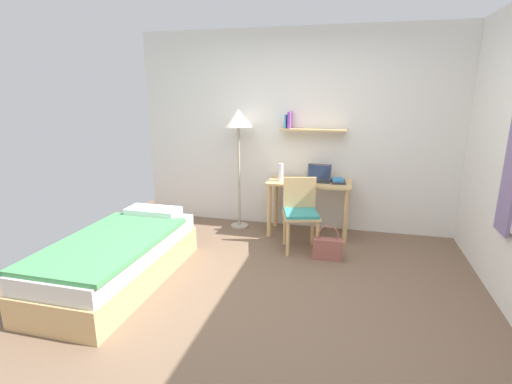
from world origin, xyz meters
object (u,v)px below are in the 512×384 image
(desk, at_px, (309,192))
(handbag, at_px, (328,248))
(bed, at_px, (118,259))
(laptop, at_px, (319,177))
(standing_lamp, at_px, (238,126))
(water_bottle, at_px, (281,172))
(desk_chair, at_px, (301,210))
(book_stack, at_px, (338,181))

(desk, bearing_deg, handbag, -66.92)
(bed, bearing_deg, laptop, 45.79)
(standing_lamp, relative_size, laptop, 5.21)
(bed, bearing_deg, water_bottle, 52.47)
(desk_chair, relative_size, laptop, 2.73)
(handbag, bearing_deg, water_bottle, 135.93)
(laptop, xyz_separation_m, water_bottle, (-0.47, -0.13, 0.06))
(bed, relative_size, handbag, 4.66)
(standing_lamp, bearing_deg, laptop, 0.63)
(desk_chair, distance_m, water_bottle, 0.63)
(book_stack, bearing_deg, water_bottle, -173.28)
(desk_chair, bearing_deg, desk, 85.20)
(desk_chair, bearing_deg, water_bottle, 128.29)
(laptop, relative_size, book_stack, 1.28)
(book_stack, distance_m, handbag, 0.95)
(laptop, relative_size, handbag, 0.77)
(laptop, bearing_deg, desk_chair, -105.93)
(bed, bearing_deg, book_stack, 41.29)
(standing_lamp, bearing_deg, water_bottle, -11.54)
(standing_lamp, distance_m, handbag, 1.93)
(standing_lamp, height_order, laptop, standing_lamp)
(desk, relative_size, desk_chair, 1.25)
(desk_chair, bearing_deg, bed, -141.63)
(bed, height_order, desk_chair, desk_chair)
(standing_lamp, relative_size, book_stack, 6.69)
(desk, relative_size, handbag, 2.63)
(desk, distance_m, book_stack, 0.39)
(desk_chair, height_order, water_bottle, water_bottle)
(water_bottle, bearing_deg, standing_lamp, 168.46)
(laptop, xyz_separation_m, book_stack, (0.24, -0.05, -0.03))
(standing_lamp, distance_m, laptop, 1.23)
(bed, xyz_separation_m, handbag, (1.95, 1.03, -0.11))
(water_bottle, xyz_separation_m, handbag, (0.67, -0.65, -0.69))
(desk_chair, bearing_deg, laptop, 74.07)
(desk_chair, height_order, standing_lamp, standing_lamp)
(desk, distance_m, handbag, 0.90)
(desk, height_order, laptop, laptop)
(bed, distance_m, desk, 2.42)
(bed, relative_size, standing_lamp, 1.17)
(laptop, distance_m, handbag, 1.02)
(laptop, bearing_deg, standing_lamp, -179.37)
(standing_lamp, bearing_deg, desk_chair, -29.97)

